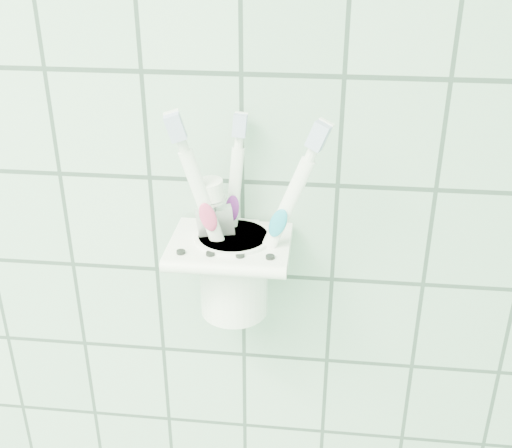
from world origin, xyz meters
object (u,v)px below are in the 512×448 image
at_px(cup, 234,270).
at_px(holder_bracket, 231,247).
at_px(toothbrush_blue, 223,212).
at_px(toothbrush_orange, 239,212).
at_px(toothbrush_pink, 239,210).
at_px(toothpaste_tube, 224,231).

bearing_deg(cup, holder_bracket, -122.59).
relative_size(toothbrush_blue, toothbrush_orange, 0.91).
height_order(toothbrush_pink, toothbrush_blue, toothbrush_pink).
height_order(toothbrush_orange, toothpaste_tube, toothbrush_orange).
bearing_deg(holder_bracket, toothbrush_pink, -11.50).
bearing_deg(cup, toothpaste_tube, 141.84).
relative_size(holder_bracket, toothpaste_tube, 0.83).
xyz_separation_m(toothbrush_pink, toothpaste_tube, (-0.02, 0.01, -0.03)).
height_order(cup, toothbrush_blue, toothbrush_blue).
bearing_deg(toothpaste_tube, toothbrush_pink, -52.65).
relative_size(toothbrush_blue, toothpaste_tube, 1.39).
xyz_separation_m(holder_bracket, toothbrush_pink, (0.01, -0.00, 0.04)).
xyz_separation_m(cup, toothpaste_tube, (-0.01, 0.01, 0.04)).
relative_size(toothbrush_pink, toothbrush_blue, 1.10).
bearing_deg(toothpaste_tube, toothbrush_blue, 99.74).
height_order(holder_bracket, toothpaste_tube, toothpaste_tube).
height_order(toothbrush_blue, toothbrush_orange, toothbrush_orange).
xyz_separation_m(toothbrush_blue, toothpaste_tube, (0.00, -0.00, -0.02)).
xyz_separation_m(cup, toothbrush_pink, (0.01, -0.01, 0.07)).
distance_m(holder_bracket, toothbrush_orange, 0.04).
distance_m(cup, toothbrush_orange, 0.07).
bearing_deg(cup, toothbrush_blue, 136.37).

